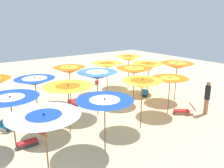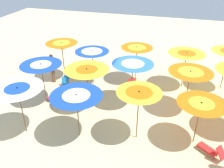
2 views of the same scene
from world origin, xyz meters
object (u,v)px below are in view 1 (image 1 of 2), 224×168
Objects in this scene: beach_umbrella_11 at (35,82)px; beach_umbrella_14 at (129,59)px; beach_umbrella_12 at (69,70)px; lounger_4 at (30,141)px; lounger_0 at (184,110)px; beach_umbrella_1 at (105,103)px; beach_umbrella_2 at (142,84)px; beach_umbrella_0 at (44,120)px; beach_ball at (97,82)px; beach_umbrella_7 at (97,75)px; beach_umbrella_5 at (11,102)px; beach_umbrella_13 at (107,65)px; beachgoer_0 at (207,97)px; beach_umbrella_8 at (134,71)px; beach_umbrella_4 at (177,66)px; beach_umbrella_9 at (149,66)px; lounger_1 at (5,125)px; lounger_2 at (145,93)px; beach_umbrella_3 at (170,81)px; beach_umbrella_6 at (68,90)px; lounger_3 at (74,102)px.

beach_umbrella_14 is at bearing -78.25° from beach_umbrella_11.
beach_umbrella_12 is at bearing -66.54° from beach_umbrella_11.
lounger_0 is at bearing 167.82° from lounger_4.
beach_umbrella_2 reaches higher than beach_umbrella_1.
beach_ball is (8.88, -7.62, -2.02)m from beach_umbrella_0.
beach_umbrella_7 is 2.03× the size of lounger_4.
beach_umbrella_5 is at bearing 103.18° from beach_umbrella_7.
beachgoer_0 is (-6.30, -2.28, -1.06)m from beach_umbrella_13.
beach_umbrella_8 is at bearing -127.71° from beach_umbrella_12.
beach_umbrella_8 is 5.39m from beach_ball.
beach_umbrella_11 is 0.90× the size of beach_umbrella_14.
beach_umbrella_8 is 2.03× the size of lounger_0.
beach_umbrella_14 is at bearing 6.61° from beach_umbrella_4.
beach_umbrella_0 reaches higher than beach_umbrella_1.
beachgoer_0 is at bearing -151.19° from beach_umbrella_8.
beachgoer_0 is (-2.41, -9.54, -1.11)m from beach_umbrella_5.
beach_umbrella_14 is at bearing -80.04° from beach_umbrella_13.
beach_umbrella_13 is at bearing 99.96° from beach_umbrella_14.
beach_umbrella_9 is 0.89× the size of beach_umbrella_14.
beach_umbrella_8 reaches higher than lounger_1.
beach_umbrella_7 is at bearing -125.54° from lounger_1.
beach_umbrella_2 reaches higher than beach_ball.
lounger_2 is (3.44, -3.69, -2.04)m from beach_umbrella_2.
beach_umbrella_3 is 1.13× the size of beachgoer_0.
beach_ball is (4.41, 1.13, -0.02)m from lounger_2.
beach_umbrella_3 is 5.91× the size of beach_ball.
beach_umbrella_14 is (4.15, 0.48, -0.04)m from beach_umbrella_4.
beach_umbrella_11 is 1.97× the size of lounger_2.
lounger_2 is 4.55m from beach_ball.
lounger_0 is 3.67m from lounger_2.
beach_umbrella_12 is (5.26, 1.10, -0.12)m from beach_umbrella_2.
beach_umbrella_11 is (4.78, 1.06, -0.00)m from beach_umbrella_1.
beach_umbrella_6 is at bearing 21.24° from lounger_0.
beach_umbrella_4 is at bearing -179.25° from lounger_4.
beach_umbrella_1 is at bearing 136.62° from lounger_4.
beachgoer_0 is (-0.31, -6.65, -1.03)m from beach_umbrella_1.
beach_umbrella_7 is at bearing -165.90° from lounger_4.
beach_umbrella_2 is 5.44m from lounger_2.
beach_umbrella_1 is 2.62m from beach_umbrella_2.
beach_umbrella_4 is 7.03× the size of beach_ball.
lounger_1 is at bearing -6.67° from beachgoer_0.
beach_umbrella_8 is 3.98m from beach_umbrella_12.
beach_umbrella_11 is 0.99× the size of beach_umbrella_13.
lounger_3 is at bearing 101.34° from beach_umbrella_14.
beach_umbrella_3 is 1.72× the size of lounger_4.
beach_umbrella_12 is (5.87, -1.44, 0.08)m from beach_umbrella_1.
lounger_4 is (-2.57, 1.23, -1.82)m from beach_umbrella_11.
beach_umbrella_14 is 3.32m from beach_ball.
beach_umbrella_5 reaches higher than lounger_4.
beach_umbrella_1 is at bearing 167.43° from lounger_3.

